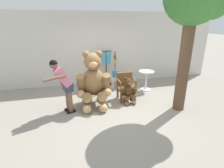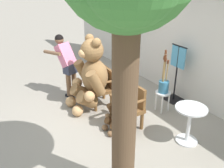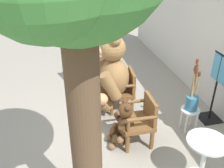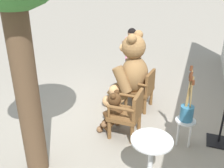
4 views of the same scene
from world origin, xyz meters
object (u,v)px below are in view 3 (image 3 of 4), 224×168
object	(u,v)px
wooden_chair_left	(123,89)
teddy_bear_large	(110,74)
teddy_bear_small	(123,124)
brush_bucket	(192,99)
person_visitor	(93,55)
round_side_table	(204,156)
white_stool	(190,114)
clothing_display_stand	(216,87)
wooden_chair_right	(140,119)

from	to	relation	value
wooden_chair_left	teddy_bear_large	world-z (taller)	teddy_bear_large
teddy_bear_small	brush_bucket	size ratio (longest dim) A/B	0.86
teddy_bear_large	person_visitor	bearing A→B (deg)	-166.21
wooden_chair_left	round_side_table	xyz separation A→B (m)	(2.06, 0.60, -0.01)
white_stool	round_side_table	bearing A→B (deg)	-19.17
white_stool	clothing_display_stand	distance (m)	0.73
brush_bucket	round_side_table	xyz separation A→B (m)	(1.08, -0.37, -0.22)
white_stool	clothing_display_stand	size ratio (longest dim) A/B	0.34
teddy_bear_small	round_side_table	size ratio (longest dim) A/B	1.15
person_visitor	round_side_table	xyz separation A→B (m)	(2.91, 1.08, -0.46)
white_stool	teddy_bear_large	bearing A→B (deg)	-128.45
wooden_chair_right	round_side_table	distance (m)	1.16
person_visitor	clothing_display_stand	world-z (taller)	person_visitor
wooden_chair_left	round_side_table	bearing A→B (deg)	16.32
brush_bucket	white_stool	bearing A→B (deg)	35.72
teddy_bear_large	teddy_bear_small	xyz separation A→B (m)	(1.08, -0.02, -0.41)
person_visitor	brush_bucket	distance (m)	2.35
teddy_bear_small	clothing_display_stand	world-z (taller)	clothing_display_stand
round_side_table	brush_bucket	bearing A→B (deg)	160.96
person_visitor	round_side_table	distance (m)	3.14
brush_bucket	clothing_display_stand	xyz separation A→B (m)	(-0.22, 0.59, 0.05)
teddy_bear_large	clothing_display_stand	bearing A→B (deg)	67.19
teddy_bear_large	brush_bucket	xyz separation A→B (m)	(0.99, 1.25, -0.14)
round_side_table	teddy_bear_small	bearing A→B (deg)	-138.26
teddy_bear_large	clothing_display_stand	world-z (taller)	teddy_bear_large
clothing_display_stand	person_visitor	bearing A→B (deg)	-128.28
wooden_chair_left	person_visitor	size ratio (longest dim) A/B	0.57
teddy_bear_large	person_visitor	size ratio (longest dim) A/B	1.09
clothing_display_stand	teddy_bear_large	bearing A→B (deg)	-112.81
wooden_chair_left	wooden_chair_right	xyz separation A→B (m)	(1.06, 0.00, 0.00)
white_stool	clothing_display_stand	bearing A→B (deg)	110.21
person_visitor	round_side_table	size ratio (longest dim) A/B	2.11
round_side_table	clothing_display_stand	distance (m)	1.64
clothing_display_stand	teddy_bear_small	bearing A→B (deg)	-80.75
teddy_bear_large	person_visitor	xyz separation A→B (m)	(-0.84, -0.21, 0.09)
wooden_chair_right	teddy_bear_large	xyz separation A→B (m)	(-1.08, -0.27, 0.35)
teddy_bear_large	brush_bucket	size ratio (longest dim) A/B	1.73
brush_bucket	wooden_chair_left	bearing A→B (deg)	-134.94
clothing_display_stand	white_stool	bearing A→B (deg)	-69.79
person_visitor	round_side_table	world-z (taller)	person_visitor
person_visitor	brush_bucket	bearing A→B (deg)	38.45
brush_bucket	clothing_display_stand	world-z (taller)	brush_bucket
wooden_chair_left	clothing_display_stand	xyz separation A→B (m)	(0.76, 1.57, 0.26)
round_side_table	wooden_chair_left	bearing A→B (deg)	-163.68
wooden_chair_right	round_side_table	bearing A→B (deg)	31.22
wooden_chair_right	white_stool	world-z (taller)	wooden_chair_right
wooden_chair_left	teddy_bear_large	size ratio (longest dim) A/B	0.52
person_visitor	clothing_display_stand	distance (m)	2.61
teddy_bear_small	white_stool	size ratio (longest dim) A/B	1.80
wooden_chair_left	teddy_bear_large	distance (m)	0.44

